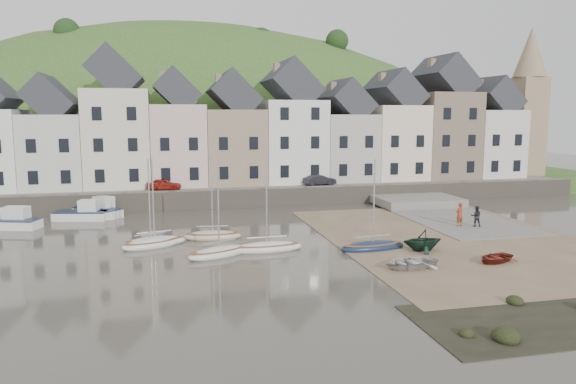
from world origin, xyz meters
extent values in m
plane|color=#484239|center=(0.00, 0.00, 0.00)|extent=(160.00, 160.00, 0.00)
cube|color=#345522|center=(0.00, 32.00, 0.75)|extent=(90.00, 30.00, 1.50)
cube|color=slate|center=(0.00, 20.50, 1.55)|extent=(70.00, 7.00, 0.10)
cube|color=slate|center=(0.00, 17.00, 0.90)|extent=(70.00, 1.20, 1.80)
cube|color=brown|center=(11.00, 0.00, 0.03)|extent=(18.00, 26.00, 0.06)
cube|color=slate|center=(15.00, 8.00, 0.06)|extent=(8.00, 18.00, 0.12)
ellipsoid|color=#345522|center=(-5.00, 60.00, -18.00)|extent=(134.40, 84.00, 84.00)
cylinder|color=#382619|center=(-22.00, 48.00, 18.00)|extent=(0.50, 0.50, 3.00)
sphere|color=#213D19|center=(-22.00, 48.00, 20.50)|extent=(3.60, 3.60, 3.60)
cylinder|color=#382619|center=(-8.00, 52.00, 18.00)|extent=(0.50, 0.50, 3.00)
sphere|color=#213D19|center=(-8.00, 52.00, 20.50)|extent=(3.60, 3.60, 3.60)
cylinder|color=#382619|center=(6.00, 50.00, 18.00)|extent=(0.50, 0.50, 3.00)
sphere|color=#213D19|center=(6.00, 50.00, 20.50)|extent=(3.60, 3.60, 3.60)
cylinder|color=#382619|center=(18.00, 49.00, 18.00)|extent=(0.50, 0.50, 3.00)
sphere|color=#213D19|center=(18.00, 49.00, 20.50)|extent=(3.60, 3.60, 3.60)
cube|color=beige|center=(-20.05, 24.00, 5.25)|extent=(5.80, 8.00, 7.50)
cube|color=gray|center=(-21.50, 24.00, 11.92)|extent=(0.60, 0.90, 1.40)
cube|color=beige|center=(-13.90, 24.00, 6.50)|extent=(6.40, 8.00, 10.00)
cube|color=gray|center=(-15.50, 24.00, 14.73)|extent=(0.60, 0.90, 1.40)
cube|color=beige|center=(-7.85, 24.00, 5.75)|extent=(5.60, 8.00, 8.50)
cube|color=gray|center=(-9.25, 24.00, 12.82)|extent=(0.60, 0.90, 1.40)
cube|color=gray|center=(-1.90, 24.00, 5.50)|extent=(6.20, 8.00, 8.00)
cube|color=gray|center=(-3.45, 24.00, 12.62)|extent=(0.60, 0.90, 1.40)
cube|color=silver|center=(4.55, 24.00, 6.00)|extent=(6.60, 8.00, 9.00)
cube|color=gray|center=(2.90, 24.00, 13.83)|extent=(0.60, 0.90, 1.40)
cube|color=#AFAAA0|center=(10.80, 24.00, 5.25)|extent=(5.80, 8.00, 7.50)
cube|color=gray|center=(9.35, 24.00, 11.92)|extent=(0.60, 0.90, 1.40)
cube|color=beige|center=(16.75, 24.00, 5.75)|extent=(6.00, 8.00, 8.50)
cube|color=gray|center=(15.25, 24.00, 13.02)|extent=(0.60, 0.90, 1.40)
cube|color=#766555|center=(23.00, 24.00, 6.50)|extent=(6.40, 8.00, 10.00)
cube|color=gray|center=(21.40, 24.00, 14.73)|extent=(0.60, 0.90, 1.40)
cube|color=silver|center=(29.15, 24.00, 5.50)|extent=(5.80, 8.00, 8.00)
cube|color=gray|center=(27.70, 24.00, 12.42)|extent=(0.60, 0.90, 1.40)
cube|color=#997F60|center=(34.55, 24.00, 7.50)|extent=(3.50, 3.50, 12.00)
cone|color=#997F60|center=(34.55, 24.00, 16.50)|extent=(4.00, 4.00, 6.00)
ellipsoid|color=silver|center=(-10.24, 3.07, 0.20)|extent=(4.56, 2.44, 0.84)
ellipsoid|color=brown|center=(-10.24, 3.07, 0.42)|extent=(4.19, 2.22, 0.20)
cylinder|color=#B2B5B7|center=(-10.24, 3.07, 3.30)|extent=(0.10, 0.10, 5.60)
cylinder|color=#B2B5B7|center=(-10.24, 3.07, 0.95)|extent=(2.34, 0.62, 0.08)
ellipsoid|color=silver|center=(-10.48, 2.52, 0.20)|extent=(4.36, 2.88, 0.84)
ellipsoid|color=brown|center=(-10.48, 2.52, 0.42)|extent=(4.00, 2.63, 0.20)
cylinder|color=#B2B5B7|center=(-10.48, 2.52, 3.30)|extent=(0.10, 0.10, 5.60)
cylinder|color=#B2B5B7|center=(-10.48, 2.52, 0.95)|extent=(2.13, 0.89, 0.08)
ellipsoid|color=beige|center=(-6.12, 4.08, 0.20)|extent=(4.31, 1.86, 0.84)
ellipsoid|color=brown|center=(-6.12, 4.08, 0.42)|extent=(3.96, 1.69, 0.20)
cylinder|color=#B2B5B7|center=(-6.12, 4.08, 3.30)|extent=(0.10, 0.10, 5.60)
cylinder|color=#B2B5B7|center=(-6.12, 4.08, 0.95)|extent=(2.30, 0.28, 0.08)
ellipsoid|color=silver|center=(-6.14, -0.84, 0.20)|extent=(4.69, 3.28, 0.84)
ellipsoid|color=brown|center=(-6.14, -0.84, 0.42)|extent=(4.31, 3.00, 0.20)
cylinder|color=#B2B5B7|center=(-6.14, -0.84, 3.30)|extent=(0.10, 0.10, 5.60)
cylinder|color=#B2B5B7|center=(-6.14, -0.84, 0.95)|extent=(2.26, 1.13, 0.08)
ellipsoid|color=silver|center=(-2.91, -0.25, 0.20)|extent=(5.00, 1.74, 0.84)
ellipsoid|color=brown|center=(-2.91, -0.25, 0.42)|extent=(4.60, 1.59, 0.20)
cylinder|color=#B2B5B7|center=(-2.91, -0.25, 3.30)|extent=(0.10, 0.10, 5.60)
cylinder|color=#B2B5B7|center=(-2.91, -0.25, 0.95)|extent=(2.71, 0.22, 0.08)
ellipsoid|color=#152442|center=(4.09, -1.63, 0.20)|extent=(4.80, 1.96, 0.84)
ellipsoid|color=brown|center=(4.09, -1.63, 0.42)|extent=(4.41, 1.79, 0.20)
cylinder|color=#B2B5B7|center=(4.09, -1.63, 3.30)|extent=(0.10, 0.10, 5.60)
cylinder|color=#B2B5B7|center=(4.09, -1.63, 0.95)|extent=(2.56, 0.34, 0.08)
cube|color=silver|center=(-16.53, 13.86, 0.35)|extent=(4.76, 2.64, 0.70)
cube|color=#152442|center=(-16.53, 13.86, 0.72)|extent=(4.69, 2.67, 0.08)
cube|color=silver|center=(-15.87, 14.01, 1.20)|extent=(1.80, 1.51, 1.00)
cube|color=silver|center=(-21.93, 11.48, 0.35)|extent=(5.72, 3.30, 0.70)
cube|color=#152442|center=(-21.93, 11.48, 0.72)|extent=(5.63, 3.32, 0.08)
cube|color=silver|center=(-21.15, 11.73, 1.20)|extent=(2.19, 1.73, 1.00)
cube|color=silver|center=(-15.32, 15.22, 0.35)|extent=(4.61, 4.48, 0.70)
cube|color=#152442|center=(-15.32, 15.22, 0.72)|extent=(4.58, 4.45, 0.08)
cube|color=silver|center=(-14.81, 15.71, 1.20)|extent=(2.03, 2.01, 1.00)
imported|color=beige|center=(4.51, -6.31, 0.41)|extent=(3.63, 2.80, 0.69)
imported|color=black|center=(7.15, -2.71, 0.78)|extent=(2.81, 2.44, 1.44)
imported|color=maroon|center=(10.17, -6.33, 0.34)|extent=(3.19, 2.74, 0.56)
imported|color=maroon|center=(13.61, 3.60, 1.08)|extent=(0.81, 0.66, 1.91)
imported|color=black|center=(14.84, 3.18, 0.96)|extent=(1.00, 0.91, 1.67)
imported|color=maroon|center=(-9.45, 19.50, 2.17)|extent=(3.48, 1.72, 1.14)
imported|color=black|center=(6.60, 19.50, 2.16)|extent=(3.52, 1.56, 1.12)
cube|color=black|center=(8.00, -15.00, 0.03)|extent=(14.00, 6.00, 0.05)
ellipsoid|color=black|center=(6.78, -12.99, 0.16)|extent=(0.80, 0.88, 0.52)
ellipsoid|color=black|center=(2.44, -15.87, 0.13)|extent=(0.63, 0.69, 0.41)
ellipsoid|color=black|center=(3.72, -16.66, 0.22)|extent=(1.10, 1.21, 0.72)
camera|label=1|loc=(-9.50, -34.73, 9.08)|focal=33.63mm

